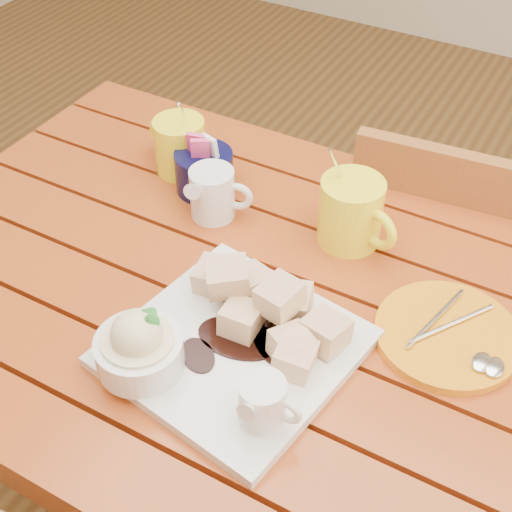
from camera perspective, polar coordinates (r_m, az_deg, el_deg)
The scene contains 8 objects.
table at distance 1.13m, azimuth 0.56°, elevation -6.95°, with size 1.20×0.79×0.75m.
dessert_plate at distance 0.94m, azimuth -3.11°, elevation -6.77°, with size 0.33×0.33×0.12m.
coffee_mug_left at distance 1.27m, azimuth -6.18°, elevation 8.85°, with size 0.13×0.09×0.15m.
coffee_mug_right at distance 1.11m, azimuth 7.70°, elevation 3.52°, with size 0.14×0.10×0.17m.
cream_pitcher at distance 1.16m, azimuth -3.45°, elevation 5.06°, with size 0.11×0.09×0.09m.
sugar_caddy at distance 1.22m, azimuth -4.17°, elevation 6.85°, with size 0.10×0.10×0.11m.
orange_saucer at distance 1.02m, azimuth 15.12°, elevation -6.14°, with size 0.20×0.20×0.02m.
chair_far at distance 1.52m, azimuth 15.21°, elevation -1.98°, with size 0.43×0.43×0.84m.
Camera 1 is at (0.35, -0.65, 1.50)m, focal length 50.00 mm.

